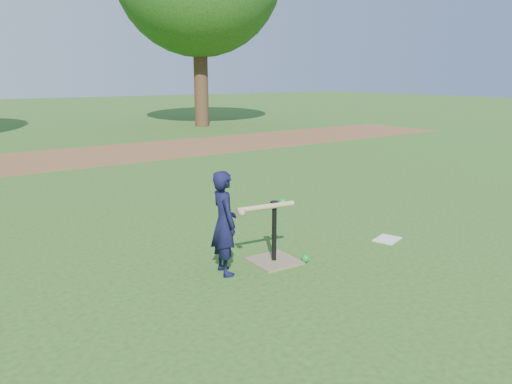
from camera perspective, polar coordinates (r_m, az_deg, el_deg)
ground at (r=4.97m, az=-1.64°, el=-7.91°), size 80.00×80.00×0.00m
dirt_strip at (r=11.76m, az=-22.85°, el=3.41°), size 24.00×3.00×0.01m
child at (r=4.54m, az=-3.66°, el=-3.55°), size 0.30×0.39×0.97m
wiffle_ball_ground at (r=4.95m, az=5.68°, el=-7.56°), size 0.08×0.08×0.08m
clipboard at (r=5.77m, az=14.76°, el=-5.25°), size 0.35×0.31×0.01m
batting_tee at (r=4.91m, az=2.08°, el=-6.79°), size 0.45×0.45×0.61m
swing_action at (r=4.70m, az=1.26°, el=-1.66°), size 0.63×0.15×0.08m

